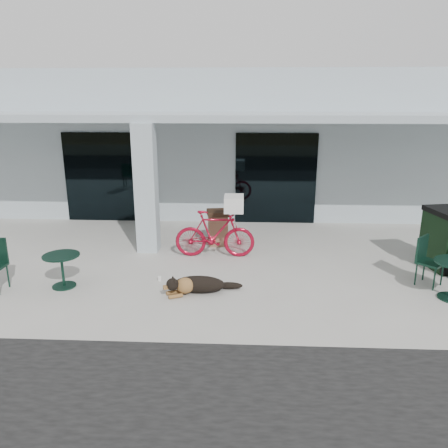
# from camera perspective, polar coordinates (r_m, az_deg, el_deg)

# --- Properties ---
(ground) EXTENTS (80.00, 80.00, 0.00)m
(ground) POSITION_cam_1_polar(r_m,az_deg,el_deg) (8.82, -3.26, -8.53)
(ground) COLOR #B1AFA6
(ground) RESTS_ON ground
(building) EXTENTS (22.00, 7.00, 4.50)m
(building) POSITION_cam_1_polar(r_m,az_deg,el_deg) (16.55, -0.29, 11.21)
(building) COLOR #ACBCC2
(building) RESTS_ON ground
(storefront_glass_left) EXTENTS (2.80, 0.06, 2.70)m
(storefront_glass_left) POSITION_cam_1_polar(r_m,az_deg,el_deg) (13.77, -14.58, 5.91)
(storefront_glass_left) COLOR black
(storefront_glass_left) RESTS_ON ground
(storefront_glass_right) EXTENTS (2.40, 0.06, 2.70)m
(storefront_glass_right) POSITION_cam_1_polar(r_m,az_deg,el_deg) (13.18, 6.76, 5.87)
(storefront_glass_right) COLOR black
(storefront_glass_right) RESTS_ON ground
(column) EXTENTS (0.50, 0.50, 3.12)m
(column) POSITION_cam_1_polar(r_m,az_deg,el_deg) (10.75, -10.11, 4.53)
(column) COLOR #ACBCC2
(column) RESTS_ON ground
(overhang) EXTENTS (22.00, 2.80, 0.18)m
(overhang) POSITION_cam_1_polar(r_m,az_deg,el_deg) (11.61, -1.63, 13.84)
(overhang) COLOR #ACBCC2
(overhang) RESTS_ON column
(bicycle) EXTENTS (1.90, 0.55, 1.14)m
(bicycle) POSITION_cam_1_polar(r_m,az_deg,el_deg) (10.37, -1.21, -1.31)
(bicycle) COLOR #A20D26
(bicycle) RESTS_ON ground
(laundry_basket) EXTENTS (0.45, 0.61, 0.36)m
(laundry_basket) POSITION_cam_1_polar(r_m,az_deg,el_deg) (10.15, 1.30, 2.69)
(laundry_basket) COLOR white
(laundry_basket) RESTS_ON bicycle
(dog) EXTENTS (1.22, 0.84, 0.39)m
(dog) POSITION_cam_1_polar(r_m,az_deg,el_deg) (8.62, -3.25, -7.74)
(dog) COLOR black
(dog) RESTS_ON ground
(cup_near_dog) EXTENTS (0.09, 0.09, 0.09)m
(cup_near_dog) POSITION_cam_1_polar(r_m,az_deg,el_deg) (9.28, -8.42, -7.07)
(cup_near_dog) COLOR white
(cup_near_dog) RESTS_ON ground
(cafe_table_near) EXTENTS (0.92, 0.92, 0.68)m
(cafe_table_near) POSITION_cam_1_polar(r_m,az_deg,el_deg) (9.38, -20.33, -5.76)
(cafe_table_near) COLOR #113124
(cafe_table_near) RESTS_ON ground
(cafe_chair_far_a) EXTENTS (0.67, 0.67, 1.00)m
(cafe_chair_far_a) POSITION_cam_1_polar(r_m,az_deg,el_deg) (9.75, 25.38, -4.50)
(cafe_chair_far_a) COLOR #113124
(cafe_chair_far_a) RESTS_ON ground
(trash_receptacle) EXTENTS (0.62, 0.62, 0.91)m
(trash_receptacle) POSITION_cam_1_polar(r_m,az_deg,el_deg) (11.26, -0.81, -0.48)
(trash_receptacle) COLOR #855C45
(trash_receptacle) RESTS_ON ground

